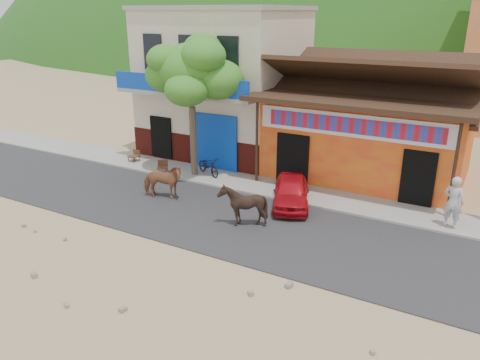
% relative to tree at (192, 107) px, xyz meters
% --- Properties ---
extents(ground, '(120.00, 120.00, 0.00)m').
position_rel_tree_xyz_m(ground, '(4.60, -5.80, -3.12)').
color(ground, '#9E825B').
rests_on(ground, ground).
extents(road, '(60.00, 5.00, 0.04)m').
position_rel_tree_xyz_m(road, '(4.60, -3.30, -3.10)').
color(road, '#28282B').
rests_on(road, ground).
extents(sidewalk, '(60.00, 2.00, 0.12)m').
position_rel_tree_xyz_m(sidewalk, '(4.60, 0.20, -3.06)').
color(sidewalk, gray).
rests_on(sidewalk, ground).
extents(dance_club, '(8.00, 6.00, 3.60)m').
position_rel_tree_xyz_m(dance_club, '(6.60, 4.20, -1.32)').
color(dance_club, orange).
rests_on(dance_club, ground).
extents(cafe_building, '(7.00, 6.00, 7.00)m').
position_rel_tree_xyz_m(cafe_building, '(-0.90, 4.20, 0.38)').
color(cafe_building, beige).
rests_on(cafe_building, ground).
extents(tree, '(3.00, 3.00, 6.00)m').
position_rel_tree_xyz_m(tree, '(0.00, 0.00, 0.00)').
color(tree, '#2D721E').
rests_on(tree, sidewalk).
extents(cow_tan, '(1.81, 1.27, 1.39)m').
position_rel_tree_xyz_m(cow_tan, '(0.46, -2.82, -2.38)').
color(cow_tan, '#975F3C').
rests_on(cow_tan, road).
extents(cow_dark, '(1.59, 1.48, 1.48)m').
position_rel_tree_xyz_m(cow_dark, '(4.36, -3.44, -2.34)').
color(cow_dark, black).
rests_on(cow_dark, road).
extents(red_car, '(2.44, 3.49, 1.10)m').
position_rel_tree_xyz_m(red_car, '(5.09, -1.00, -2.53)').
color(red_car, '#B90D17').
rests_on(red_car, road).
extents(scooter, '(1.63, 1.15, 0.81)m').
position_rel_tree_xyz_m(scooter, '(0.60, 0.23, -2.59)').
color(scooter, black).
rests_on(scooter, sidewalk).
extents(pedestrian, '(0.73, 0.56, 1.80)m').
position_rel_tree_xyz_m(pedestrian, '(10.59, -0.29, -2.10)').
color(pedestrian, silver).
rests_on(pedestrian, sidewalk).
extents(cafe_chair_left, '(0.53, 0.53, 0.98)m').
position_rel_tree_xyz_m(cafe_chair_left, '(-3.64, 0.13, -2.51)').
color(cafe_chair_left, '#4F291A').
rests_on(cafe_chair_left, sidewalk).
extents(cafe_chair_right, '(0.61, 0.61, 0.96)m').
position_rel_tree_xyz_m(cafe_chair_right, '(-1.40, -0.50, -2.52)').
color(cafe_chair_right, '#532B1B').
rests_on(cafe_chair_right, sidewalk).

